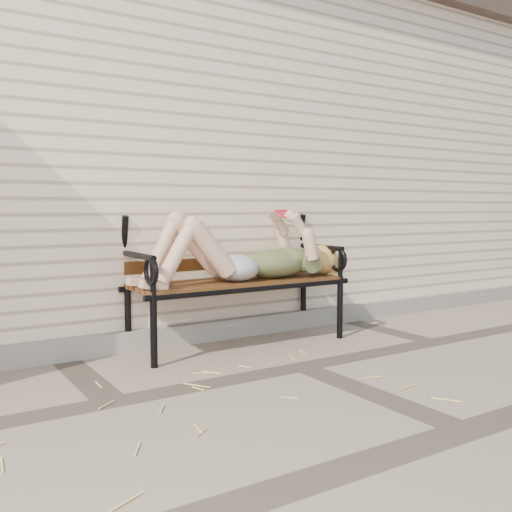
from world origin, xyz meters
TOP-DOWN VIEW (x-y plane):
  - ground at (0.00, 0.00)m, footprint 80.00×80.00m
  - house_wall at (0.00, 3.00)m, footprint 8.00×4.00m
  - house_roof at (0.00, 3.00)m, footprint 8.30×4.30m
  - foundation_strip at (0.00, 0.97)m, footprint 8.00×0.10m
  - garden_bench at (-0.04, 0.84)m, footprint 1.76×0.70m
  - reading_woman at (-0.02, 0.70)m, footprint 1.66×0.38m
  - straw_scatter at (-1.20, -0.26)m, footprint 2.75×1.69m

SIDE VIEW (x-z plane):
  - ground at x=0.00m, z-range 0.00..0.00m
  - straw_scatter at x=-1.20m, z-range 0.00..0.01m
  - foundation_strip at x=0.00m, z-range 0.00..0.15m
  - garden_bench at x=-0.04m, z-range 0.07..1.21m
  - reading_woman at x=-0.02m, z-range 0.42..0.94m
  - house_wall at x=0.00m, z-range 0.00..3.00m
  - house_roof at x=0.00m, z-range 3.00..3.30m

